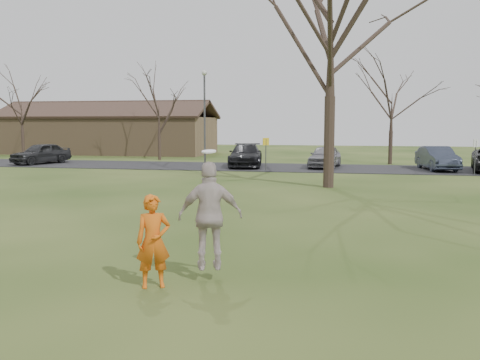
{
  "coord_description": "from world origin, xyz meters",
  "views": [
    {
      "loc": [
        2.65,
        -9.18,
        3.0
      ],
      "look_at": [
        0.0,
        4.0,
        1.5
      ],
      "focal_mm": 38.52,
      "sensor_mm": 36.0,
      "label": 1
    }
  ],
  "objects_px": {
    "car_3": "(246,155)",
    "lamp_post": "(205,107)",
    "building": "(109,134)",
    "catching_play": "(210,216)",
    "car_5": "(437,158)",
    "car_4": "(325,156)",
    "big_tree": "(331,34)",
    "car_0": "(41,153)",
    "player_defender": "(153,241)"
  },
  "relations": [
    {
      "from": "car_3",
      "to": "lamp_post",
      "type": "height_order",
      "value": "lamp_post"
    },
    {
      "from": "building",
      "to": "lamp_post",
      "type": "bearing_deg",
      "value": -47.91
    },
    {
      "from": "catching_play",
      "to": "lamp_post",
      "type": "distance_m",
      "value": 23.43
    },
    {
      "from": "car_5",
      "to": "lamp_post",
      "type": "height_order",
      "value": "lamp_post"
    },
    {
      "from": "catching_play",
      "to": "car_4",
      "type": "bearing_deg",
      "value": 87.18
    },
    {
      "from": "building",
      "to": "big_tree",
      "type": "xyz_separation_m",
      "value": [
        22.0,
        -23.0,
        5.07
      ]
    },
    {
      "from": "car_5",
      "to": "building",
      "type": "relative_size",
      "value": 0.22
    },
    {
      "from": "car_0",
      "to": "big_tree",
      "type": "distance_m",
      "value": 23.76
    },
    {
      "from": "car_3",
      "to": "car_5",
      "type": "relative_size",
      "value": 1.17
    },
    {
      "from": "car_3",
      "to": "car_4",
      "type": "relative_size",
      "value": 1.22
    },
    {
      "from": "building",
      "to": "big_tree",
      "type": "bearing_deg",
      "value": -46.27
    },
    {
      "from": "car_3",
      "to": "car_5",
      "type": "xyz_separation_m",
      "value": [
        12.3,
        -0.14,
        -0.03
      ]
    },
    {
      "from": "car_3",
      "to": "big_tree",
      "type": "relative_size",
      "value": 0.38
    },
    {
      "from": "lamp_post",
      "to": "car_5",
      "type": "bearing_deg",
      "value": 9.41
    },
    {
      "from": "car_4",
      "to": "catching_play",
      "type": "xyz_separation_m",
      "value": [
        -1.25,
        -25.25,
        0.48
      ]
    },
    {
      "from": "car_3",
      "to": "catching_play",
      "type": "height_order",
      "value": "catching_play"
    },
    {
      "from": "car_5",
      "to": "big_tree",
      "type": "bearing_deg",
      "value": -131.73
    },
    {
      "from": "catching_play",
      "to": "car_5",
      "type": "bearing_deg",
      "value": 71.64
    },
    {
      "from": "catching_play",
      "to": "building",
      "type": "relative_size",
      "value": 0.11
    },
    {
      "from": "car_4",
      "to": "big_tree",
      "type": "height_order",
      "value": "big_tree"
    },
    {
      "from": "player_defender",
      "to": "lamp_post",
      "type": "bearing_deg",
      "value": 77.37
    },
    {
      "from": "car_5",
      "to": "big_tree",
      "type": "distance_m",
      "value": 13.36
    },
    {
      "from": "building",
      "to": "car_4",
      "type": "bearing_deg",
      "value": -30.56
    },
    {
      "from": "car_4",
      "to": "big_tree",
      "type": "relative_size",
      "value": 0.31
    },
    {
      "from": "car_0",
      "to": "lamp_post",
      "type": "xyz_separation_m",
      "value": [
        12.87,
        -2.01,
        3.17
      ]
    },
    {
      "from": "car_4",
      "to": "building",
      "type": "distance_m",
      "value": 24.96
    },
    {
      "from": "car_3",
      "to": "big_tree",
      "type": "distance_m",
      "value": 13.16
    },
    {
      "from": "car_0",
      "to": "car_5",
      "type": "relative_size",
      "value": 0.99
    },
    {
      "from": "building",
      "to": "lamp_post",
      "type": "xyz_separation_m",
      "value": [
        14.0,
        -15.5,
        2.04
      ]
    },
    {
      "from": "car_3",
      "to": "car_0",
      "type": "bearing_deg",
      "value": 174.41
    },
    {
      "from": "player_defender",
      "to": "lamp_post",
      "type": "relative_size",
      "value": 0.27
    },
    {
      "from": "lamp_post",
      "to": "building",
      "type": "bearing_deg",
      "value": 132.09
    },
    {
      "from": "player_defender",
      "to": "lamp_post",
      "type": "height_order",
      "value": "lamp_post"
    },
    {
      "from": "car_5",
      "to": "building",
      "type": "bearing_deg",
      "value": 146.68
    },
    {
      "from": "car_0",
      "to": "car_3",
      "type": "height_order",
      "value": "car_3"
    },
    {
      "from": "car_4",
      "to": "lamp_post",
      "type": "relative_size",
      "value": 0.69
    },
    {
      "from": "car_4",
      "to": "lamp_post",
      "type": "distance_m",
      "value": 8.6
    },
    {
      "from": "catching_play",
      "to": "building",
      "type": "xyz_separation_m",
      "value": [
        -20.22,
        37.93,
        0.68
      ]
    },
    {
      "from": "car_0",
      "to": "car_5",
      "type": "distance_m",
      "value": 27.33
    },
    {
      "from": "player_defender",
      "to": "car_3",
      "type": "relative_size",
      "value": 0.32
    },
    {
      "from": "catching_play",
      "to": "lamp_post",
      "type": "height_order",
      "value": "lamp_post"
    },
    {
      "from": "car_4",
      "to": "catching_play",
      "type": "bearing_deg",
      "value": -84.89
    },
    {
      "from": "car_5",
      "to": "car_3",
      "type": "bearing_deg",
      "value": 170.73
    },
    {
      "from": "car_0",
      "to": "car_3",
      "type": "xyz_separation_m",
      "value": [
        15.03,
        0.53,
        0.01
      ]
    },
    {
      "from": "car_4",
      "to": "big_tree",
      "type": "bearing_deg",
      "value": -79.09
    },
    {
      "from": "car_3",
      "to": "car_4",
      "type": "bearing_deg",
      "value": -4.54
    },
    {
      "from": "car_0",
      "to": "car_4",
      "type": "height_order",
      "value": "car_0"
    },
    {
      "from": "car_5",
      "to": "car_0",
      "type": "bearing_deg",
      "value": 172.2
    },
    {
      "from": "car_4",
      "to": "building",
      "type": "relative_size",
      "value": 0.21
    },
    {
      "from": "player_defender",
      "to": "car_4",
      "type": "xyz_separation_m",
      "value": [
        2.17,
        25.82,
        -0.08
      ]
    }
  ]
}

